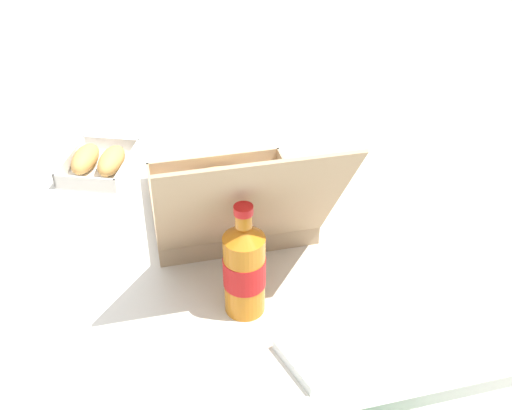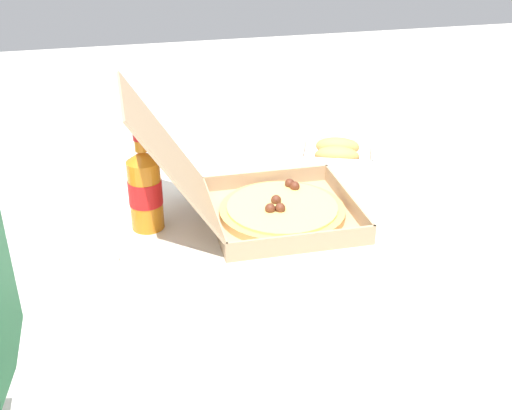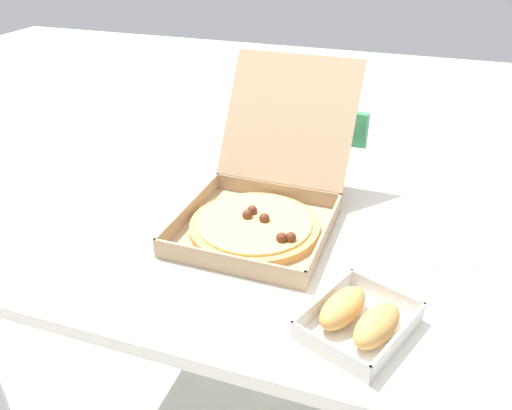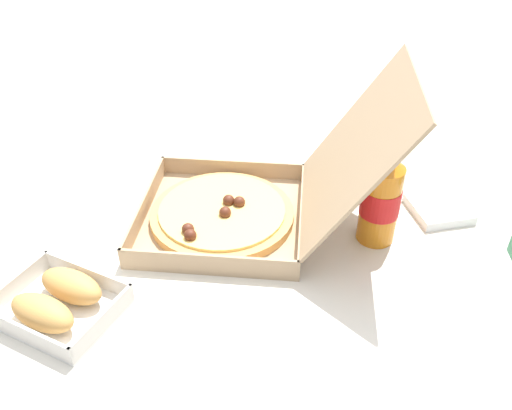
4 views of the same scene
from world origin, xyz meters
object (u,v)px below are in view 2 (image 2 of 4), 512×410
object	(u,v)px
pizza_box_open	(263,202)
bread_side_box	(337,153)
cola_bottle	(145,189)
paper_menu	(223,158)
napkin_pile	(84,252)

from	to	relation	value
pizza_box_open	bread_side_box	size ratio (longest dim) A/B	2.17
pizza_box_open	cola_bottle	distance (m)	0.26
pizza_box_open	paper_menu	xyz separation A→B (m)	(0.36, 0.02, -0.04)
bread_side_box	cola_bottle	bearing A→B (deg)	114.32
pizza_box_open	cola_bottle	size ratio (longest dim) A/B	2.25
pizza_box_open	paper_menu	world-z (taller)	pizza_box_open
paper_menu	bread_side_box	bearing A→B (deg)	-130.30
bread_side_box	paper_menu	xyz separation A→B (m)	(0.09, 0.30, -0.02)
pizza_box_open	bread_side_box	distance (m)	0.39
cola_bottle	paper_menu	world-z (taller)	cola_bottle
pizza_box_open	bread_side_box	bearing A→B (deg)	-45.84
pizza_box_open	bread_side_box	world-z (taller)	pizza_box_open
napkin_pile	cola_bottle	bearing A→B (deg)	-56.47
pizza_box_open	napkin_pile	world-z (taller)	pizza_box_open
pizza_box_open	cola_bottle	xyz separation A→B (m)	(0.03, 0.26, 0.05)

